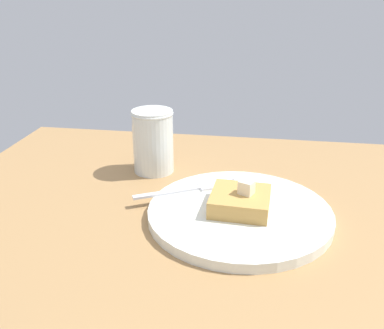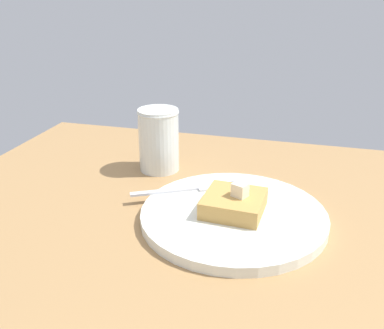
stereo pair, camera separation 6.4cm
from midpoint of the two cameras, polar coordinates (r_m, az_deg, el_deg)
name	(u,v)px [view 1 (the left image)]	position (r cm, az deg, el deg)	size (l,w,h in cm)	color
table_surface	(227,279)	(49.66, 0.88, -15.16)	(90.22, 90.22, 2.36)	#9F7749
plate	(240,213)	(58.33, 3.24, -6.49)	(24.92, 24.92, 1.39)	white
toast_slice_center	(240,201)	(57.48, 3.28, -4.96)	(7.75, 7.75, 2.35)	tan
butter_pat_primary	(246,187)	(56.47, 4.08, -3.14)	(1.84, 1.66, 1.84)	#F8E8C4
fork	(193,189)	(63.07, -2.75, -3.29)	(14.79, 8.79, 0.36)	silver
syrup_jar	(153,144)	(71.68, -7.75, 2.70)	(6.95, 6.95, 10.58)	#361906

